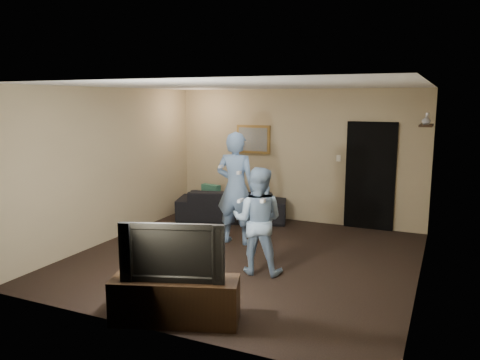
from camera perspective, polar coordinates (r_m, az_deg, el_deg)
The scene contains 19 objects.
ground at distance 7.29m, azimuth 0.58°, elevation -9.44°, with size 5.00×5.00×0.00m, color black.
ceiling at distance 6.88m, azimuth 0.62°, elevation 11.45°, with size 5.00×5.00×0.04m, color silver.
wall_back at distance 9.29m, azimuth 6.83°, elevation 2.93°, with size 5.00×0.04×2.60m, color tan.
wall_front at distance 4.83m, azimuth -11.45°, elevation -3.60°, with size 5.00×0.04×2.60m, color tan.
wall_left at distance 8.29m, azimuth -15.44°, elevation 1.81°, with size 0.04×5.00×2.60m, color tan.
wall_right at distance 6.40m, azimuth 21.55°, elevation -0.81°, with size 0.04×5.00×2.60m, color tan.
sofa at distance 9.40m, azimuth -0.96°, elevation -3.01°, with size 2.16×0.84×0.63m, color black.
throw_pillow at distance 9.58m, azimuth -3.56°, elevation -1.78°, with size 0.41×0.13×0.41m, color #1B5241.
painting_frame at distance 9.54m, azimuth 1.64°, elevation 4.99°, with size 0.72×0.05×0.57m, color olive.
painting_canvas at distance 9.52m, azimuth 1.58°, elevation 4.98°, with size 0.62×0.01×0.47m, color slate.
doorway at distance 8.98m, azimuth 15.58°, elevation 0.47°, with size 0.90×0.06×2.00m, color black.
light_switch at distance 9.05m, azimuth 11.92°, elevation 2.61°, with size 0.08×0.02×0.12m, color silver.
wall_shelf at distance 8.12m, azimuth 21.76°, elevation 6.21°, with size 0.20×0.60×0.03m, color black.
shelf_vase at distance 8.02m, azimuth 21.77°, elevation 6.80°, with size 0.14×0.14×0.15m, color #BABABF.
shelf_figurine at distance 8.29m, azimuth 21.87°, elevation 6.99°, with size 0.06×0.06×0.18m, color silver.
tv_console at distance 5.30m, azimuth -7.89°, elevation -14.29°, with size 1.38×0.44×0.49m, color black.
television at distance 5.09m, azimuth -8.04°, elevation -8.44°, with size 1.12×0.15×0.64m, color black.
wii_player_left at distance 7.79m, azimuth -0.51°, elevation -1.00°, with size 0.71×0.53×1.88m.
wii_player_right at distance 6.50m, azimuth 2.18°, elevation -4.96°, with size 0.81×0.68×1.49m.
Camera 1 is at (2.77, -6.30, 2.41)m, focal length 35.00 mm.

